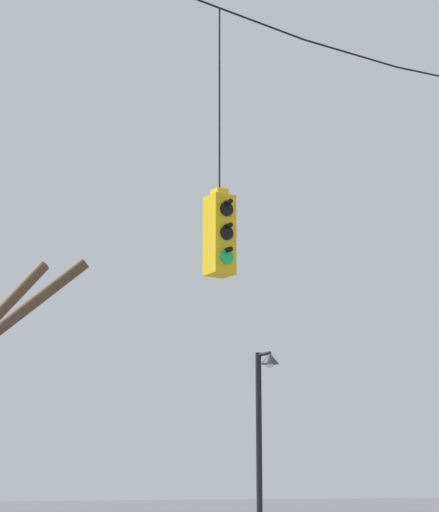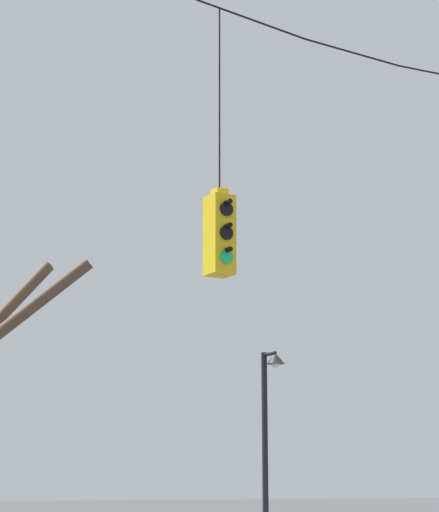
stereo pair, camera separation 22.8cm
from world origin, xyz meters
name	(u,v)px [view 1 (the left image)]	position (x,y,z in m)	size (l,w,h in m)	color
span_wire	(351,39)	(0.00, -0.25, 8.52)	(13.36, 0.03, 0.81)	black
traffic_light_near_left_pole	(220,233)	(-2.51, -0.25, 4.95)	(0.34, 0.58, 4.00)	yellow
street_lamp	(263,419)	(1.91, 5.04, 2.84)	(0.37, 0.65, 4.20)	black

